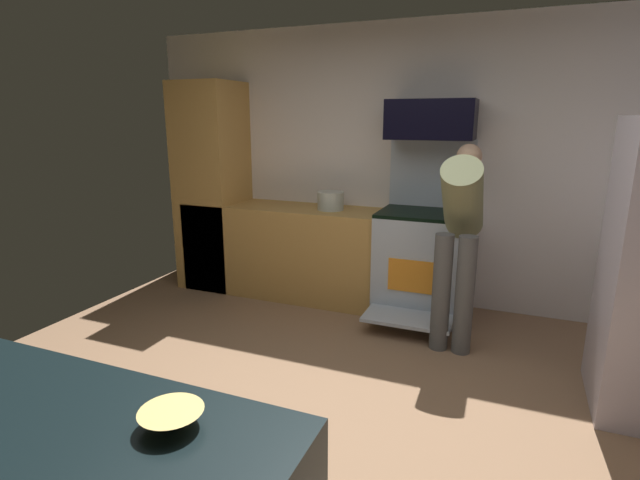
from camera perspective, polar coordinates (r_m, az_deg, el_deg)
The scene contains 9 objects.
ground_plane at distance 3.04m, azimuth -2.23°, elevation -21.16°, with size 5.20×4.80×0.02m, color #8C694C.
wall_back at distance 4.73m, azimuth 9.54°, elevation 8.57°, with size 5.20×0.12×2.60m, color silver.
lower_cabinet_run at distance 4.83m, azimuth -2.31°, elevation -1.40°, with size 2.40×0.60×0.90m, color #BC8C47.
cabinet_column at distance 5.20m, azimuth -12.53°, elevation 6.14°, with size 0.60×0.60×2.10m, color #BC8C47.
oven_range at distance 4.45m, azimuth 11.89°, elevation -2.20°, with size 0.76×1.00×1.57m.
microwave at distance 4.37m, azimuth 12.95°, elevation 13.67°, with size 0.74×0.38×0.34m, color black.
person_cook at distance 3.82m, azimuth 16.14°, elevation 1.31°, with size 0.31×0.69×1.55m.
mixing_bowl_prep at distance 1.51m, azimuth -17.09°, elevation -19.45°, with size 0.18×0.18×0.05m, color #E9C96C.
stock_pot at distance 4.59m, azimuth 1.26°, elevation 4.65°, with size 0.25×0.25×0.17m, color #B9C1B6.
Camera 1 is at (1.04, -2.25, 1.75)m, focal length 27.16 mm.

